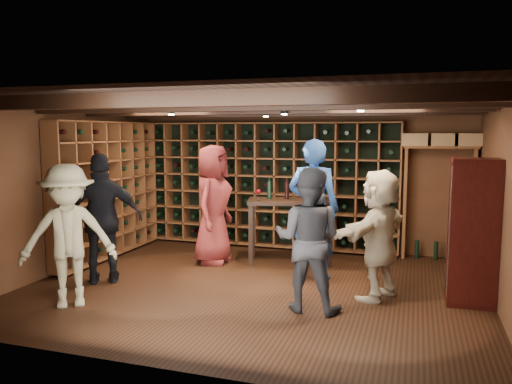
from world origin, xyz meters
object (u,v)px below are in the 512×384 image
(display_cabinet, at_px, (472,235))
(guest_red_floral, at_px, (213,204))
(man_blue_shirt, at_px, (313,209))
(man_grey_suit, at_px, (308,240))
(guest_khaki, at_px, (68,236))
(tasting_table, at_px, (290,208))
(guest_beige, at_px, (379,234))
(guest_woman_black, at_px, (103,219))

(display_cabinet, bearing_deg, guest_red_floral, 167.39)
(display_cabinet, xyz_separation_m, man_blue_shirt, (-2.05, 0.49, 0.14))
(display_cabinet, xyz_separation_m, man_grey_suit, (-1.84, -0.83, -0.01))
(display_cabinet, height_order, man_blue_shirt, man_blue_shirt)
(man_blue_shirt, xyz_separation_m, guest_khaki, (-2.55, -2.07, -0.14))
(guest_khaki, xyz_separation_m, tasting_table, (2.02, 2.83, 0.03))
(display_cabinet, xyz_separation_m, guest_beige, (-1.09, -0.14, -0.04))
(display_cabinet, relative_size, guest_red_floral, 0.93)
(guest_beige, bearing_deg, display_cabinet, 122.22)
(man_grey_suit, relative_size, guest_red_floral, 0.89)
(display_cabinet, bearing_deg, guest_khaki, -161.02)
(guest_khaki, relative_size, tasting_table, 1.16)
(man_blue_shirt, bearing_deg, display_cabinet, 168.07)
(guest_red_floral, xyz_separation_m, guest_khaki, (-0.85, -2.42, -0.09))
(man_blue_shirt, relative_size, tasting_table, 1.35)
(man_grey_suit, bearing_deg, tasting_table, -68.24)
(guest_woman_black, relative_size, tasting_table, 1.22)
(man_blue_shirt, bearing_deg, guest_beige, 148.16)
(man_blue_shirt, distance_m, guest_khaki, 3.29)
(guest_khaki, bearing_deg, guest_woman_black, 64.22)
(tasting_table, bearing_deg, man_grey_suit, -85.34)
(guest_khaki, bearing_deg, man_grey_suit, -20.63)
(guest_red_floral, relative_size, guest_khaki, 1.10)
(guest_red_floral, bearing_deg, tasting_table, -70.94)
(man_grey_suit, distance_m, tasting_table, 2.20)
(man_blue_shirt, distance_m, guest_woman_black, 2.94)
(display_cabinet, distance_m, guest_beige, 1.10)
(man_blue_shirt, relative_size, guest_khaki, 1.17)
(guest_woman_black, xyz_separation_m, guest_khaki, (0.17, -0.94, -0.04))
(man_blue_shirt, height_order, guest_khaki, man_blue_shirt)
(man_grey_suit, bearing_deg, guest_khaki, 17.49)
(guest_woman_black, bearing_deg, tasting_table, -170.69)
(guest_khaki, height_order, tasting_table, guest_khaki)
(guest_woman_black, bearing_deg, guest_khaki, 68.69)
(man_blue_shirt, height_order, man_grey_suit, man_blue_shirt)
(man_blue_shirt, bearing_deg, guest_khaki, 40.63)
(man_blue_shirt, relative_size, guest_woman_black, 1.11)
(guest_red_floral, height_order, guest_khaki, guest_red_floral)
(guest_red_floral, height_order, guest_beige, guest_red_floral)
(display_cabinet, xyz_separation_m, guest_woman_black, (-4.77, -0.64, 0.05))
(man_grey_suit, xyz_separation_m, guest_beige, (0.75, 0.68, -0.02))
(guest_red_floral, bearing_deg, guest_woman_black, 145.25)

